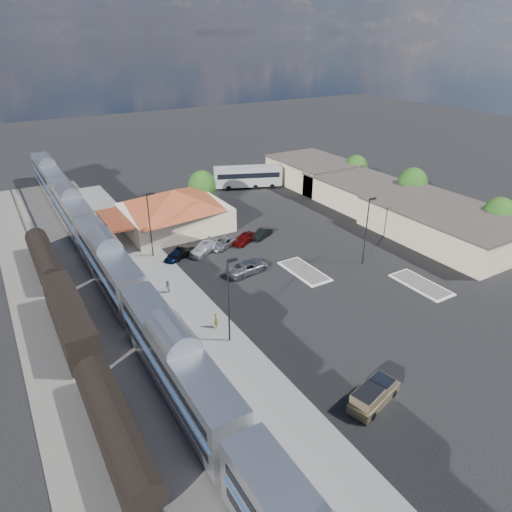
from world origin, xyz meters
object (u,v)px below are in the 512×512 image
pickup_truck (375,394)px  suv (248,267)px  station_depot (174,209)px  coach_bus (248,176)px

pickup_truck → suv: pickup_truck is taller
station_depot → coach_bus: size_ratio=1.40×
suv → coach_bus: 35.22m
pickup_truck → suv: size_ratio=1.01×
pickup_truck → coach_bus: (20.15, 55.32, 1.55)m
station_depot → coach_bus: bearing=31.0°
suv → coach_bus: size_ratio=0.42×
station_depot → pickup_truck: station_depot is taller
pickup_truck → station_depot: bearing=-16.0°
station_depot → suv: (2.32, -18.43, -2.36)m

